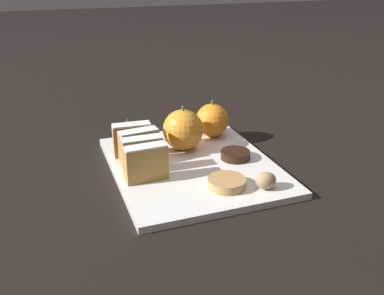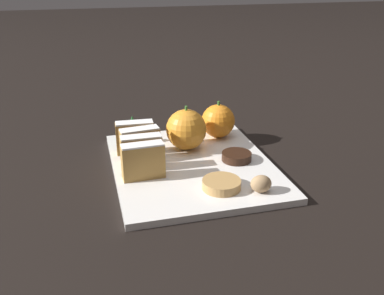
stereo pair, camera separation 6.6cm
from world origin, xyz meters
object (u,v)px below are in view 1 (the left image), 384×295
orange_far (183,130)px  walnut (266,181)px  chocolate_cookie (235,155)px  orange_near (212,120)px

orange_far → walnut: size_ratio=2.53×
orange_far → walnut: orange_far is taller
orange_far → chocolate_cookie: size_ratio=1.59×
orange_far → chocolate_cookie: orange_far is taller
walnut → orange_far: bearing=110.2°
orange_far → chocolate_cookie: bearing=-45.4°
orange_near → walnut: (-0.01, -0.24, -0.02)m
orange_near → chocolate_cookie: bearing=-91.1°
orange_near → walnut: 0.24m
orange_far → walnut: (0.07, -0.20, -0.03)m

